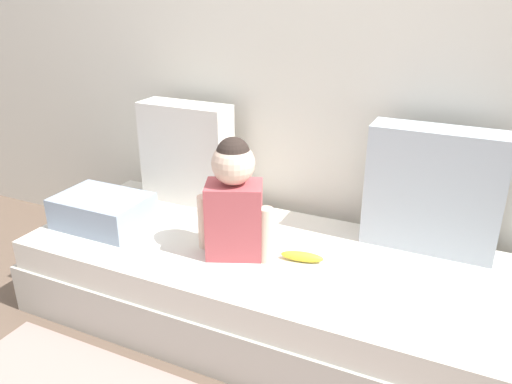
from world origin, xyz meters
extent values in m
plane|color=brown|center=(0.00, 0.00, 0.00)|extent=(12.00, 12.00, 0.00)
cube|color=silver|center=(0.00, 0.54, 1.22)|extent=(5.30, 0.10, 2.43)
cube|color=beige|center=(0.00, 0.00, 0.11)|extent=(2.10, 0.82, 0.22)
cube|color=silver|center=(0.00, 0.00, 0.29)|extent=(2.04, 0.79, 0.13)
cube|color=silver|center=(-0.58, 0.31, 0.59)|extent=(0.45, 0.16, 0.49)
cube|color=#B2BCC6|center=(0.58, 0.31, 0.60)|extent=(0.52, 0.16, 0.51)
cube|color=#B24C51|center=(-0.12, -0.08, 0.50)|extent=(0.26, 0.23, 0.30)
sphere|color=beige|center=(-0.12, -0.08, 0.74)|extent=(0.17, 0.17, 0.17)
sphere|color=#2D231E|center=(-0.12, -0.08, 0.77)|extent=(0.13, 0.13, 0.13)
cylinder|color=beige|center=(-0.25, -0.08, 0.46)|extent=(0.06, 0.06, 0.23)
cylinder|color=beige|center=(0.02, -0.08, 0.46)|extent=(0.06, 0.06, 0.23)
ellipsoid|color=yellow|center=(0.15, -0.02, 0.37)|extent=(0.18, 0.07, 0.04)
cube|color=#8E9EB2|center=(-0.77, -0.10, 0.42)|extent=(0.40, 0.28, 0.14)
camera|label=1|loc=(0.73, -1.67, 1.37)|focal=35.48mm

